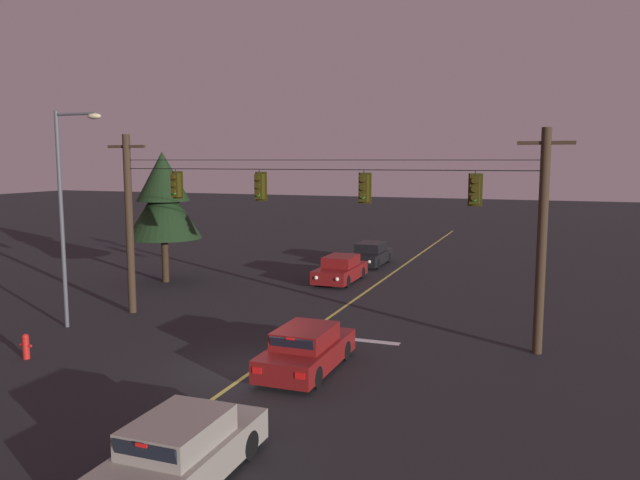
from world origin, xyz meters
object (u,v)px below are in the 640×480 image
at_px(car_oncoming_trailing, 370,255).
at_px(tree_verge_near, 163,200).
at_px(street_lamp_corner, 67,200).
at_px(car_oncoming_lead, 340,270).
at_px(car_waiting_second_near, 181,452).
at_px(traffic_light_leftmost, 176,185).
at_px(fire_hydrant, 26,346).
at_px(traffic_light_left_inner, 259,186).
at_px(traffic_light_centre, 364,188).
at_px(traffic_light_right_inner, 475,190).
at_px(car_waiting_near_lane, 306,350).

distance_m(car_oncoming_trailing, tree_verge_near, 13.12).
xyz_separation_m(street_lamp_corner, tree_verge_near, (-1.93, 9.07, -0.55)).
height_order(car_oncoming_lead, car_waiting_second_near, same).
bearing_deg(traffic_light_leftmost, car_oncoming_lead, 68.16).
bearing_deg(fire_hydrant, street_lamp_corner, 109.93).
bearing_deg(car_waiting_second_near, tree_verge_near, 124.98).
relative_size(traffic_light_left_inner, traffic_light_centre, 1.00).
relative_size(traffic_light_left_inner, traffic_light_right_inner, 1.00).
distance_m(tree_verge_near, fire_hydrant, 13.67).
xyz_separation_m(car_oncoming_lead, fire_hydrant, (-5.48, -15.98, -0.21)).
distance_m(car_oncoming_trailing, street_lamp_corner, 19.81).
bearing_deg(traffic_light_centre, car_waiting_second_near, -91.93).
height_order(traffic_light_left_inner, car_oncoming_trailing, traffic_light_left_inner).
bearing_deg(car_oncoming_trailing, street_lamp_corner, -110.63).
bearing_deg(fire_hydrant, traffic_light_right_inner, 25.58).
distance_m(car_oncoming_lead, fire_hydrant, 16.89).
height_order(traffic_light_left_inner, traffic_light_centre, same).
distance_m(traffic_light_leftmost, car_oncoming_trailing, 16.47).
height_order(car_oncoming_lead, fire_hydrant, car_oncoming_lead).
relative_size(traffic_light_centre, street_lamp_corner, 0.15).
bearing_deg(car_oncoming_trailing, traffic_light_leftmost, -104.16).
xyz_separation_m(traffic_light_centre, car_oncoming_trailing, (-4.03, 15.27, -4.81)).
distance_m(traffic_light_right_inner, tree_verge_near, 17.85).
relative_size(car_waiting_second_near, street_lamp_corner, 0.52).
height_order(car_oncoming_trailing, fire_hydrant, car_oncoming_trailing).
relative_size(car_waiting_near_lane, fire_hydrant, 5.15).
height_order(car_waiting_near_lane, tree_verge_near, tree_verge_near).
relative_size(street_lamp_corner, fire_hydrant, 9.84).
bearing_deg(fire_hydrant, traffic_light_left_inner, 50.06).
relative_size(traffic_light_left_inner, car_oncoming_lead, 0.28).
height_order(traffic_light_left_inner, street_lamp_corner, street_lamp_corner).
bearing_deg(car_oncoming_lead, car_waiting_near_lane, -75.65).
xyz_separation_m(traffic_light_left_inner, street_lamp_corner, (-6.70, -2.83, -0.51)).
bearing_deg(car_waiting_near_lane, car_oncoming_trailing, 100.16).
height_order(traffic_light_leftmost, car_oncoming_trailing, traffic_light_leftmost).
height_order(traffic_light_right_inner, tree_verge_near, tree_verge_near).
xyz_separation_m(car_oncoming_trailing, fire_hydrant, (-5.51, -21.71, -0.21)).
distance_m(traffic_light_leftmost, fire_hydrant, 8.32).
bearing_deg(car_waiting_near_lane, traffic_light_leftmost, 149.73).
bearing_deg(car_waiting_second_near, street_lamp_corner, 140.42).
relative_size(traffic_light_left_inner, car_oncoming_trailing, 0.28).
bearing_deg(traffic_light_leftmost, traffic_light_centre, 0.00).
distance_m(traffic_light_right_inner, street_lamp_corner, 15.03).
xyz_separation_m(street_lamp_corner, fire_hydrant, (1.31, -3.61, -4.50)).
distance_m(traffic_light_leftmost, traffic_light_left_inner, 3.74).
bearing_deg(street_lamp_corner, traffic_light_left_inner, 22.89).
relative_size(car_oncoming_trailing, fire_hydrant, 5.26).
bearing_deg(traffic_light_leftmost, tree_verge_near, 128.10).
xyz_separation_m(car_waiting_near_lane, car_waiting_second_near, (0.14, -7.18, 0.00)).
bearing_deg(street_lamp_corner, car_oncoming_lead, 61.25).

